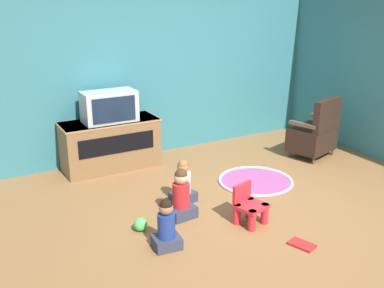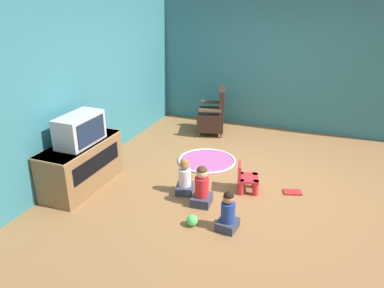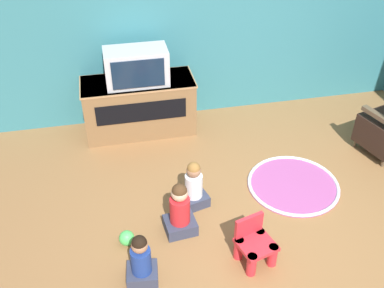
% 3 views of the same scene
% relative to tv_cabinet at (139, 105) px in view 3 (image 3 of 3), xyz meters
% --- Properties ---
extents(ground_plane, '(30.00, 30.00, 0.00)m').
position_rel_tv_cabinet_xyz_m(ground_plane, '(1.10, -2.12, -0.35)').
color(ground_plane, olive).
extents(wall_back, '(5.56, 0.12, 2.65)m').
position_rel_tv_cabinet_xyz_m(wall_back, '(0.88, 0.35, 0.97)').
color(wall_back, teal).
rests_on(wall_back, ground_plane).
extents(tv_cabinet, '(1.34, 0.56, 0.69)m').
position_rel_tv_cabinet_xyz_m(tv_cabinet, '(0.00, 0.00, 0.00)').
color(tv_cabinet, brown).
rests_on(tv_cabinet, ground_plane).
extents(television, '(0.72, 0.39, 0.42)m').
position_rel_tv_cabinet_xyz_m(television, '(0.00, -0.05, 0.54)').
color(television, '#B7B7BC').
rests_on(television, tv_cabinet).
extents(yellow_kid_chair, '(0.37, 0.36, 0.43)m').
position_rel_tv_cabinet_xyz_m(yellow_kid_chair, '(0.74, -2.26, -0.18)').
color(yellow_kid_chair, red).
rests_on(yellow_kid_chair, ground_plane).
extents(play_mat, '(0.98, 0.98, 0.04)m').
position_rel_tv_cabinet_xyz_m(play_mat, '(1.47, -1.40, -0.34)').
color(play_mat, '#A54C8C').
rests_on(play_mat, ground_plane).
extents(child_watching_left, '(0.32, 0.29, 0.53)m').
position_rel_tv_cabinet_xyz_m(child_watching_left, '(0.37, -1.46, -0.13)').
color(child_watching_left, '#33384C').
rests_on(child_watching_left, ground_plane).
extents(child_watching_center, '(0.31, 0.28, 0.57)m').
position_rel_tv_cabinet_xyz_m(child_watching_center, '(0.17, -1.79, -0.11)').
color(child_watching_center, '#33384C').
rests_on(child_watching_center, ground_plane).
extents(child_watching_right, '(0.28, 0.26, 0.51)m').
position_rel_tv_cabinet_xyz_m(child_watching_right, '(-0.25, -2.27, -0.13)').
color(child_watching_right, '#33384C').
rests_on(child_watching_right, ground_plane).
extents(toy_ball, '(0.14, 0.14, 0.14)m').
position_rel_tv_cabinet_xyz_m(toy_ball, '(-0.34, -1.85, -0.28)').
color(toy_ball, '#4CCC59').
rests_on(toy_ball, ground_plane).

